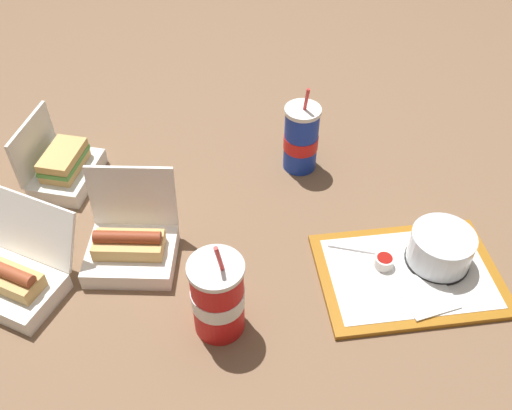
{
  "coord_description": "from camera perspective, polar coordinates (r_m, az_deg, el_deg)",
  "views": [
    {
      "loc": [
        0.12,
        -0.93,
        0.94
      ],
      "look_at": [
        0.04,
        -0.04,
        0.05
      ],
      "focal_mm": 40.0,
      "sensor_mm": 36.0,
      "label": 1
    }
  ],
  "objects": [
    {
      "name": "ground_plane",
      "position": [
        1.33,
        -1.77,
        -0.18
      ],
      "size": [
        3.2,
        3.2,
        0.0
      ],
      "primitive_type": "plane",
      "color": "brown"
    },
    {
      "name": "clamshell_sandwich_back",
      "position": [
        1.44,
        -18.75,
        3.63
      ],
      "size": [
        0.15,
        0.19,
        0.17
      ],
      "color": "white",
      "rests_on": "ground_plane"
    },
    {
      "name": "soda_cup_left",
      "position": [
        1.05,
        -3.76,
        -9.15
      ],
      "size": [
        0.1,
        0.1,
        0.24
      ],
      "color": "red",
      "rests_on": "ground_plane"
    },
    {
      "name": "ketchup_cup",
      "position": [
        1.21,
        12.68,
        -5.51
      ],
      "size": [
        0.04,
        0.04,
        0.02
      ],
      "color": "white",
      "rests_on": "food_tray"
    },
    {
      "name": "soda_cup_corner",
      "position": [
        1.39,
        4.52,
        6.63
      ],
      "size": [
        0.09,
        0.09,
        0.23
      ],
      "color": "#1938B7",
      "rests_on": "ground_plane"
    },
    {
      "name": "clamshell_hotdog_front",
      "position": [
        1.24,
        -23.26,
        -6.67
      ],
      "size": [
        0.25,
        0.25,
        0.16
      ],
      "color": "white",
      "rests_on": "ground_plane"
    },
    {
      "name": "clamshell_hotdog_corner",
      "position": [
        1.22,
        -12.38,
        -3.99
      ],
      "size": [
        0.19,
        0.18,
        0.19
      ],
      "color": "white",
      "rests_on": "ground_plane"
    },
    {
      "name": "cake_container",
      "position": [
        1.23,
        17.95,
        -4.21
      ],
      "size": [
        0.13,
        0.13,
        0.08
      ],
      "color": "black",
      "rests_on": "food_tray"
    },
    {
      "name": "plastic_fork",
      "position": [
        1.24,
        9.75,
        -4.27
      ],
      "size": [
        0.11,
        0.03,
        0.0
      ],
      "primitive_type": "cube",
      "rotation": [
        0.0,
        0.0,
        -0.13
      ],
      "color": "white",
      "rests_on": "food_tray"
    },
    {
      "name": "food_tray",
      "position": [
        1.23,
        15.0,
        -6.74
      ],
      "size": [
        0.42,
        0.33,
        0.01
      ],
      "color": "#A56619",
      "rests_on": "ground_plane"
    },
    {
      "name": "napkin_stack",
      "position": [
        1.19,
        16.64,
        -8.57
      ],
      "size": [
        0.13,
        0.13,
        0.0
      ],
      "primitive_type": "cube",
      "rotation": [
        0.0,
        0.0,
        0.41
      ],
      "color": "white",
      "rests_on": "food_tray"
    }
  ]
}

